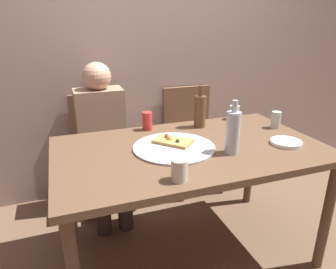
% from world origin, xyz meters
% --- Properties ---
extents(ground_plane, '(8.00, 8.00, 0.00)m').
position_xyz_m(ground_plane, '(0.00, 0.00, 0.00)').
color(ground_plane, brown).
extents(back_wall, '(6.00, 0.10, 2.60)m').
position_xyz_m(back_wall, '(0.00, 1.05, 1.30)').
color(back_wall, gray).
rests_on(back_wall, ground_plane).
extents(dining_table, '(1.55, 0.90, 0.76)m').
position_xyz_m(dining_table, '(0.00, 0.00, 0.68)').
color(dining_table, brown).
rests_on(dining_table, ground_plane).
extents(pizza_tray, '(0.47, 0.47, 0.01)m').
position_xyz_m(pizza_tray, '(-0.10, 0.01, 0.76)').
color(pizza_tray, '#ADADB2').
rests_on(pizza_tray, dining_table).
extents(pizza_slice_last, '(0.24, 0.25, 0.05)m').
position_xyz_m(pizza_slice_last, '(-0.09, 0.07, 0.78)').
color(pizza_slice_last, tan).
rests_on(pizza_slice_last, pizza_tray).
extents(wine_bottle, '(0.08, 0.08, 0.30)m').
position_xyz_m(wine_bottle, '(0.18, -0.16, 0.88)').
color(wine_bottle, '#B2BCC1').
rests_on(wine_bottle, dining_table).
extents(beer_bottle, '(0.08, 0.08, 0.29)m').
position_xyz_m(beer_bottle, '(0.20, 0.31, 0.87)').
color(beer_bottle, brown).
rests_on(beer_bottle, dining_table).
extents(tumbler_near, '(0.07, 0.07, 0.10)m').
position_xyz_m(tumbler_near, '(0.52, 0.38, 0.81)').
color(tumbler_near, '#B7C6BC').
rests_on(tumbler_near, dining_table).
extents(tumbler_far, '(0.08, 0.08, 0.10)m').
position_xyz_m(tumbler_far, '(-0.21, -0.35, 0.81)').
color(tumbler_far, beige).
rests_on(tumbler_far, dining_table).
extents(wine_glass, '(0.06, 0.06, 0.11)m').
position_xyz_m(wine_glass, '(0.68, 0.11, 0.81)').
color(wine_glass, '#B7C6BC').
rests_on(wine_glass, dining_table).
extents(soda_can, '(0.07, 0.07, 0.12)m').
position_xyz_m(soda_can, '(-0.15, 0.37, 0.82)').
color(soda_can, red).
rests_on(soda_can, dining_table).
extents(plate_stack, '(0.18, 0.18, 0.02)m').
position_xyz_m(plate_stack, '(0.55, -0.16, 0.77)').
color(plate_stack, white).
rests_on(plate_stack, dining_table).
extents(chair_left, '(0.44, 0.44, 0.90)m').
position_xyz_m(chair_left, '(-0.41, 0.85, 0.51)').
color(chair_left, brown).
rests_on(chair_left, ground_plane).
extents(chair_right, '(0.44, 0.44, 0.90)m').
position_xyz_m(chair_right, '(0.39, 0.85, 0.51)').
color(chair_right, brown).
rests_on(chair_right, ground_plane).
extents(guest_in_sweater, '(0.36, 0.56, 1.17)m').
position_xyz_m(guest_in_sweater, '(-0.41, 0.70, 0.64)').
color(guest_in_sweater, '#937A60').
rests_on(guest_in_sweater, ground_plane).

